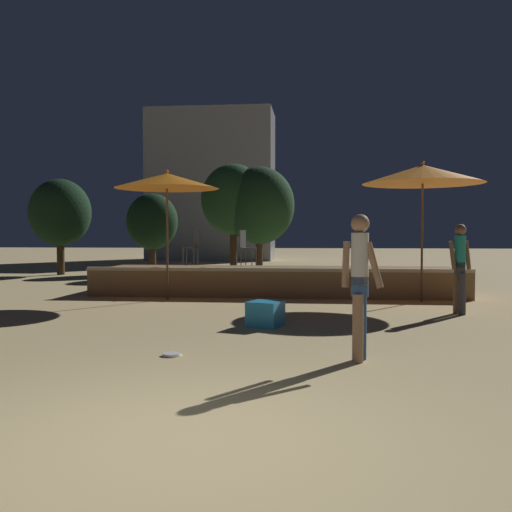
% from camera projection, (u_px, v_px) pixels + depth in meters
% --- Properties ---
extents(ground_plane, '(120.00, 120.00, 0.00)m').
position_uv_depth(ground_plane, '(180.00, 442.00, 4.12)').
color(ground_plane, tan).
extents(wooden_deck, '(9.12, 2.65, 0.72)m').
position_uv_depth(wooden_deck, '(278.00, 281.00, 14.66)').
color(wooden_deck, olive).
rests_on(wooden_deck, ground).
extents(patio_umbrella_0, '(2.67, 2.67, 3.13)m').
position_uv_depth(patio_umbrella_0, '(423.00, 175.00, 12.65)').
color(patio_umbrella_0, brown).
rests_on(patio_umbrella_0, ground).
extents(patio_umbrella_1, '(2.39, 2.39, 2.99)m').
position_uv_depth(patio_umbrella_1, '(167.00, 181.00, 13.04)').
color(patio_umbrella_1, brown).
rests_on(patio_umbrella_1, ground).
extents(cube_seat_0, '(0.64, 0.64, 0.41)m').
position_uv_depth(cube_seat_0, '(265.00, 314.00, 9.31)').
color(cube_seat_0, '#2D9EDB').
rests_on(cube_seat_0, ground).
extents(person_0, '(0.50, 0.29, 1.74)m').
position_uv_depth(person_0, '(360.00, 281.00, 6.72)').
color(person_0, '#2D4C7F').
rests_on(person_0, ground).
extents(person_2, '(0.48, 0.28, 1.70)m').
position_uv_depth(person_2, '(460.00, 266.00, 10.70)').
color(person_2, '#3F3F47').
rests_on(person_2, ground).
extents(bistro_chair_0, '(0.43, 0.42, 0.90)m').
position_uv_depth(bistro_chair_0, '(245.00, 244.00, 14.57)').
color(bistro_chair_0, '#47474C').
rests_on(bistro_chair_0, wooden_deck).
extents(bistro_chair_1, '(0.47, 0.47, 0.90)m').
position_uv_depth(bistro_chair_1, '(194.00, 244.00, 14.70)').
color(bistro_chair_1, '#47474C').
rests_on(bistro_chair_1, wooden_deck).
extents(frisbee_disc, '(0.22, 0.22, 0.03)m').
position_uv_depth(frisbee_disc, '(172.00, 354.00, 7.05)').
color(frisbee_disc, white).
rests_on(frisbee_disc, ground).
extents(background_tree_0, '(2.49, 2.49, 4.24)m').
position_uv_depth(background_tree_0, '(233.00, 200.00, 21.98)').
color(background_tree_0, '#3D2B1C').
rests_on(background_tree_0, ground).
extents(background_tree_1, '(2.71, 2.71, 4.12)m').
position_uv_depth(background_tree_1, '(259.00, 206.00, 21.83)').
color(background_tree_1, '#3D2B1C').
rests_on(background_tree_1, ground).
extents(background_tree_2, '(1.98, 1.98, 3.11)m').
position_uv_depth(background_tree_2, '(152.00, 222.00, 22.09)').
color(background_tree_2, '#3D2B1C').
rests_on(background_tree_2, ground).
extents(background_tree_3, '(2.28, 2.28, 3.59)m').
position_uv_depth(background_tree_3, '(60.00, 213.00, 21.29)').
color(background_tree_3, '#3D2B1C').
rests_on(background_tree_3, ground).
extents(distant_building, '(7.35, 3.69, 8.84)m').
position_uv_depth(distant_building, '(212.00, 186.00, 34.21)').
color(distant_building, gray).
rests_on(distant_building, ground).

